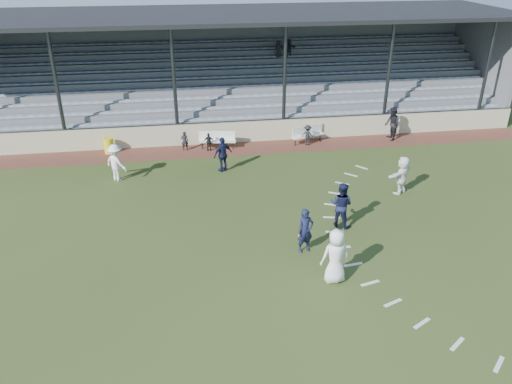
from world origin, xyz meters
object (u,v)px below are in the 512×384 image
bench_left (217,138)px  official (392,124)px  bench_right (308,133)px  player_navy_lead (305,231)px  football (301,236)px  player_white_lead (335,256)px  trash_bin (109,146)px

bench_left → official: 9.97m
bench_right → player_navy_lead: (-2.82, -10.90, 0.27)m
player_navy_lead → official: size_ratio=0.90×
bench_right → official: size_ratio=1.06×
bench_left → football: 10.23m
football → player_navy_lead: 1.12m
bench_left → player_white_lead: size_ratio=1.04×
bench_left → trash_bin: 5.82m
bench_left → player_navy_lead: size_ratio=1.19×
trash_bin → player_navy_lead: (8.12, -10.94, 0.42)m
official → football: bearing=-35.2°
player_white_lead → official: player_white_lead is taller
player_navy_lead → official: 13.04m
player_white_lead → bench_left: bearing=-81.4°
football → official: 12.36m
bench_right → trash_bin: 10.95m
trash_bin → official: bearing=-1.4°
bench_right → bench_left: bearing=160.8°
football → bench_left: bearing=103.4°
trash_bin → player_white_lead: player_white_lead is taller
official → bench_right: bearing=-91.3°
bench_right → official: (4.83, -0.34, 0.39)m
bench_right → player_white_lead: 13.02m
trash_bin → official: official is taller
trash_bin → player_navy_lead: bearing=-53.4°
football → official: (7.60, 9.71, 0.86)m
player_white_lead → player_navy_lead: player_white_lead is taller
bench_left → official: bearing=6.8°
football → bench_right: bearing=74.6°
trash_bin → football: size_ratio=3.73×
football → player_navy_lead: bearing=-93.8°
football → player_white_lead: bearing=-80.0°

